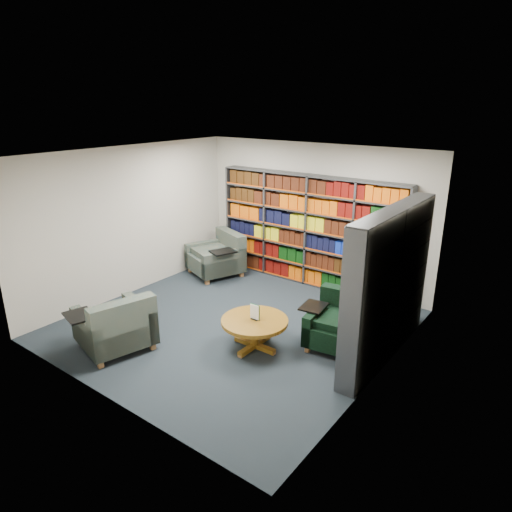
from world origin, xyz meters
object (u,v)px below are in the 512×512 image
Objects in this scene: chair_green_right at (342,325)px; coffee_table at (255,325)px; chair_teal_left at (219,258)px; chair_teal_front at (117,328)px.

chair_green_right is 1.34m from coffee_table.
chair_green_right is (3.49, -1.17, -0.03)m from chair_teal_left.
chair_teal_left is 1.31× the size of coffee_table.
coffee_table is (-1.01, -0.88, 0.05)m from chair_green_right.
chair_teal_left reaches higher than chair_teal_front.
chair_teal_left is 3.68m from chair_green_right.
chair_teal_front is at bearing -141.85° from coffee_table.
chair_teal_left is 3.22m from coffee_table.
chair_teal_left is 3.42m from chair_teal_front.
chair_teal_left reaches higher than chair_green_right.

